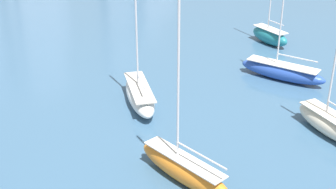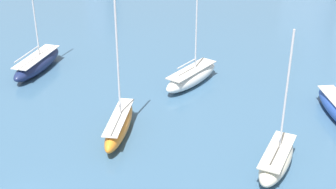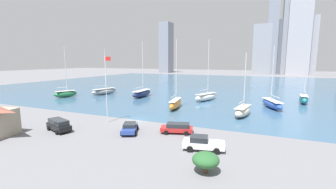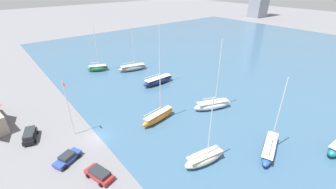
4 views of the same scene
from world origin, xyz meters
name	(u,v)px [view 1 (image 1 of 4)]	position (x,y,z in m)	size (l,w,h in m)	color
sailboat_white	(140,94)	(7.16, 25.94, 1.12)	(5.72, 9.80, 16.88)	white
sailboat_blue	(282,71)	(23.88, 22.10, 1.05)	(5.69, 10.16, 14.57)	#284CA8
sailboat_orange	(184,168)	(3.07, 12.71, 1.18)	(3.14, 9.46, 15.88)	orange
sailboat_cream	(330,123)	(18.25, 11.08, 1.07)	(3.59, 8.16, 12.65)	beige
sailboat_teal	(270,35)	(31.65, 31.69, 1.24)	(2.46, 6.66, 16.64)	#1E757F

